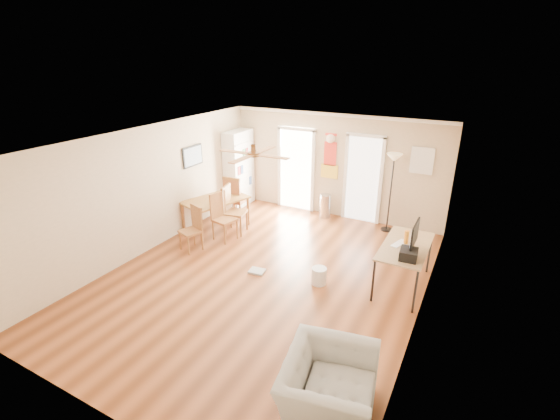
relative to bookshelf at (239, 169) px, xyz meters
The scene contains 29 objects.
floor 4.04m from the bookshelf, 49.75° to the right, with size 7.00×7.00×0.00m, color brown.
ceiling 4.22m from the bookshelf, 49.75° to the right, with size 5.50×7.00×0.00m, color silver, non-canonical shape.
wall_back 2.59m from the bookshelf, 11.56° to the left, with size 5.50×0.04×2.60m, color beige, non-canonical shape.
wall_front 6.96m from the bookshelf, 68.72° to the right, with size 5.50×0.04×2.60m, color beige, non-canonical shape.
wall_left 3.00m from the bookshelf, 94.30° to the right, with size 0.04×7.00×2.60m, color beige, non-canonical shape.
wall_right 6.07m from the bookshelf, 29.49° to the right, with size 0.04×7.00×2.60m, color beige, non-canonical shape.
crown_molding 4.20m from the bookshelf, 49.75° to the right, with size 5.50×7.00×0.08m, color white, non-canonical shape.
kitchen_doorway 1.56m from the bookshelf, 18.77° to the left, with size 0.90×0.10×2.10m, color white, non-canonical shape.
bathroom_doorway 3.31m from the bookshelf, ahead, with size 0.80×0.10×2.10m, color white, non-canonical shape.
wall_decal 2.51m from the bookshelf, 11.68° to the left, with size 0.46×0.03×1.10m, color red.
ac_grille 4.65m from the bookshelf, ahead, with size 0.50×0.04×0.60m, color white.
framed_poster 1.73m from the bookshelf, 97.17° to the right, with size 0.04×0.66×0.48m, color black.
ceiling_fan 4.38m from the bookshelf, 52.43° to the right, with size 1.24×1.24×0.20m, color #593819, non-canonical shape.
bookshelf is the anchor object (origin of this frame).
dining_table 1.75m from the bookshelf, 76.64° to the right, with size 0.88×1.47×0.73m, color olive, non-canonical shape.
dining_chair_right_a 1.88m from the bookshelf, 59.56° to the right, with size 0.46×0.46×1.12m, color #935C2F, non-canonical shape.
dining_chair_right_b 2.26m from the bookshelf, 65.18° to the right, with size 0.44×0.44×1.07m, color #9B6432, non-canonical shape.
dining_chair_near 2.87m from the bookshelf, 78.05° to the right, with size 0.40×0.40×0.96m, color #A46134, non-canonical shape.
dining_chair_far 1.10m from the bookshelf, 60.41° to the right, with size 0.47×0.47×1.13m, color #9B5A32, non-canonical shape.
trash_can 2.55m from the bookshelf, ahead, with size 0.28×0.28×0.61m, color #AEAFB1.
torchiere_lamp 4.03m from the bookshelf, ahead, with size 0.35×0.35×1.86m, color black, non-canonical shape.
computer_desk 5.31m from the bookshelf, 23.16° to the right, with size 0.76×1.52×0.81m, color tan, non-canonical shape.
imac 5.50m from the bookshelf, 24.63° to the right, with size 0.08×0.58×0.54m, color black, non-canonical shape.
keyboard 5.16m from the bookshelf, 23.64° to the right, with size 0.12×0.38×0.01m, color white.
printer 5.59m from the bookshelf, 27.07° to the right, with size 0.28×0.32×0.17m, color black.
orange_bottle 5.22m from the bookshelf, 22.41° to the right, with size 0.08×0.08×0.24m, color orange.
wastebasket_a 4.52m from the bookshelf, 37.73° to the right, with size 0.27×0.27×0.32m, color silver.
floor_cloth 3.84m from the bookshelf, 51.63° to the right, with size 0.29×0.23×0.04m, color #9E9F9A.
armchair 7.06m from the bookshelf, 48.28° to the right, with size 1.16×1.01×0.75m, color #A1A19C.
Camera 1 is at (3.25, -5.50, 3.94)m, focal length 25.16 mm.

